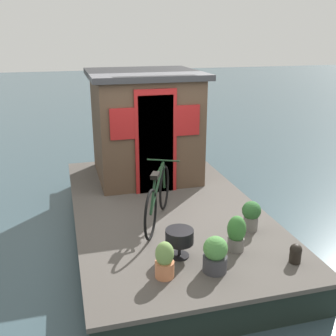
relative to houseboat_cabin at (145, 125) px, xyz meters
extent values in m
plane|color=#384C54|center=(-1.50, 0.00, -1.51)|extent=(60.00, 60.00, 0.00)
cube|color=#4C4742|center=(-1.50, 0.00, -1.04)|extent=(5.23, 2.91, 0.06)
cube|color=black|center=(-1.50, 0.00, -1.29)|extent=(5.12, 2.85, 0.44)
cube|color=#4C3828|center=(0.01, 0.00, -0.06)|extent=(1.81, 1.82, 1.90)
cube|color=#28282B|center=(0.01, 0.00, 0.94)|extent=(2.01, 2.02, 0.10)
cube|color=maroon|center=(-0.91, 0.00, -0.16)|extent=(0.04, 0.60, 1.70)
cube|color=maroon|center=(-0.92, 0.00, -0.11)|extent=(0.03, 0.72, 1.80)
cube|color=maroon|center=(-0.91, -0.55, 0.24)|extent=(0.03, 0.44, 0.52)
cube|color=maroon|center=(-0.91, 0.55, 0.24)|extent=(0.03, 0.44, 0.52)
torus|color=black|center=(-1.62, 0.04, -0.66)|extent=(0.65, 0.33, 0.70)
torus|color=black|center=(-2.52, 0.46, -0.66)|extent=(0.65, 0.33, 0.70)
cylinder|color=black|center=(-2.11, 0.27, -0.44)|extent=(0.86, 0.43, 0.48)
cylinder|color=black|center=(-1.96, 0.20, -0.23)|extent=(0.56, 0.28, 0.07)
cylinder|color=black|center=(-2.38, 0.39, -0.45)|extent=(0.33, 0.18, 0.44)
cylinder|color=black|center=(-1.66, 0.06, -0.44)|extent=(0.12, 0.08, 0.45)
cube|color=black|center=(-2.23, 0.33, -0.22)|extent=(0.22, 0.18, 0.06)
cylinder|color=black|center=(-1.69, 0.07, -0.18)|extent=(0.23, 0.46, 0.02)
cylinder|color=slate|center=(-3.12, -0.53, -0.93)|extent=(0.22, 0.22, 0.17)
ellipsoid|color=#387533|center=(-3.12, -0.53, -0.71)|extent=(0.24, 0.24, 0.36)
cylinder|color=#C6754C|center=(-3.47, 0.51, -0.91)|extent=(0.22, 0.22, 0.19)
ellipsoid|color=#70934C|center=(-3.47, 0.51, -0.71)|extent=(0.21, 0.21, 0.30)
cylinder|color=slate|center=(-2.66, -0.96, -0.91)|extent=(0.20, 0.20, 0.21)
sphere|color=#2D602D|center=(-2.66, -0.96, -0.71)|extent=(0.27, 0.27, 0.27)
cylinder|color=#38383D|center=(-3.50, -0.09, -0.91)|extent=(0.29, 0.29, 0.20)
sphere|color=#4C8942|center=(-3.50, -0.09, -0.71)|extent=(0.29, 0.29, 0.29)
cylinder|color=black|center=(-3.09, 0.22, -0.73)|extent=(0.35, 0.35, 0.18)
cylinder|color=black|center=(-3.09, 0.22, -0.91)|extent=(0.04, 0.04, 0.19)
cylinder|color=black|center=(-3.09, 0.22, -1.00)|extent=(0.25, 0.25, 0.02)
cylinder|color=black|center=(-3.58, -1.10, -0.92)|extent=(0.14, 0.14, 0.17)
sphere|color=black|center=(-3.58, -1.10, -0.84)|extent=(0.15, 0.15, 0.15)
camera|label=1|loc=(-7.33, 1.51, 1.67)|focal=43.02mm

